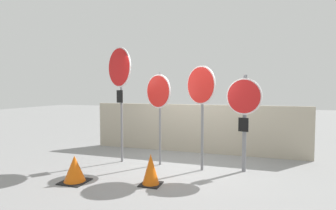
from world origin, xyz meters
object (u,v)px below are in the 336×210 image
stop_sign_1 (158,96)px  stop_sign_3 (244,107)px  stop_sign_0 (119,75)px  traffic_cone_1 (75,169)px  traffic_cone_0 (151,170)px  stop_sign_2 (201,92)px

stop_sign_1 → stop_sign_3: 1.89m
stop_sign_0 → traffic_cone_1: bearing=-66.1°
stop_sign_3 → traffic_cone_1: 3.58m
traffic_cone_0 → stop_sign_0: bearing=136.6°
traffic_cone_1 → stop_sign_2: bearing=34.0°
traffic_cone_1 → stop_sign_1: bearing=54.1°
traffic_cone_0 → traffic_cone_1: traffic_cone_0 is taller
stop_sign_0 → stop_sign_2: bearing=27.2°
stop_sign_1 → stop_sign_3: (1.88, 0.07, -0.22)m
stop_sign_0 → traffic_cone_1: size_ratio=5.43×
stop_sign_2 → stop_sign_3: stop_sign_2 is taller
stop_sign_3 → traffic_cone_1: bearing=-133.5°
stop_sign_0 → traffic_cone_0: 2.52m
stop_sign_3 → traffic_cone_0: size_ratio=3.60×
stop_sign_0 → traffic_cone_0: (1.26, -1.20, -1.82)m
stop_sign_0 → traffic_cone_0: bearing=-13.9°
traffic_cone_1 → traffic_cone_0: bearing=12.4°
stop_sign_0 → traffic_cone_0: size_ratio=4.81×
stop_sign_0 → stop_sign_1: 1.09m
stop_sign_1 → stop_sign_2: bearing=20.7°
stop_sign_1 → stop_sign_3: size_ratio=1.04×
stop_sign_0 → stop_sign_3: 2.94m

